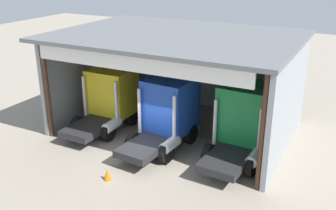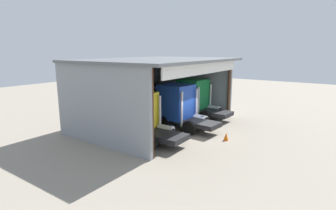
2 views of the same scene
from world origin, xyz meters
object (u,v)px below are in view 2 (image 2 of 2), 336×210
object	(u,v)px
truck_green_center_left_bay	(196,98)
tool_cart	(120,120)
traffic_cone	(226,137)
truck_yellow_left_bay	(141,117)
oil_drum	(144,110)
truck_blue_yard_outside	(179,106)

from	to	relation	value
truck_green_center_left_bay	tool_cart	distance (m)	7.42
truck_green_center_left_bay	traffic_cone	bearing A→B (deg)	-130.09
truck_yellow_left_bay	oil_drum	size ratio (longest dim) A/B	5.24
truck_yellow_left_bay	truck_blue_yard_outside	distance (m)	4.15
truck_yellow_left_bay	truck_green_center_left_bay	xyz separation A→B (m)	(8.04, 0.03, 0.14)
truck_yellow_left_bay	traffic_cone	distance (m)	6.19
truck_blue_yard_outside	truck_yellow_left_bay	bearing A→B (deg)	176.37
truck_green_center_left_bay	oil_drum	world-z (taller)	truck_green_center_left_bay
traffic_cone	truck_blue_yard_outside	bearing A→B (deg)	80.32
truck_green_center_left_bay	tool_cart	size ratio (longest dim) A/B	5.19
truck_yellow_left_bay	oil_drum	bearing A→B (deg)	38.51
oil_drum	truck_yellow_left_bay	bearing A→B (deg)	-141.41
truck_green_center_left_bay	oil_drum	size ratio (longest dim) A/B	5.46
truck_green_center_left_bay	traffic_cone	size ratio (longest dim) A/B	9.26
truck_blue_yard_outside	tool_cart	size ratio (longest dim) A/B	5.25
truck_blue_yard_outside	truck_green_center_left_bay	world-z (taller)	truck_green_center_left_bay
truck_yellow_left_bay	truck_blue_yard_outside	world-z (taller)	truck_blue_yard_outside
truck_yellow_left_bay	oil_drum	world-z (taller)	truck_yellow_left_bay
truck_yellow_left_bay	truck_blue_yard_outside	xyz separation A→B (m)	(4.11, -0.58, 0.12)
truck_yellow_left_bay	traffic_cone	bearing A→B (deg)	-56.18
truck_green_center_left_bay	truck_blue_yard_outside	bearing A→B (deg)	-168.25
truck_green_center_left_bay	tool_cart	xyz separation A→B (m)	(-6.13, 3.95, -1.38)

